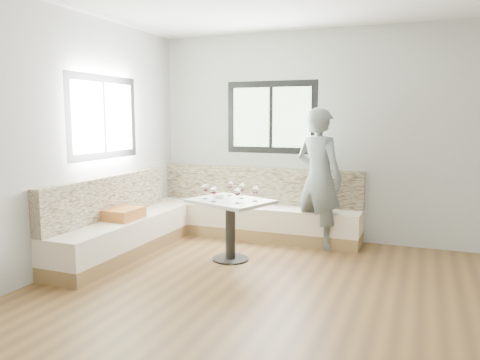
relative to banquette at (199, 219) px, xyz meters
name	(u,v)px	position (x,y,z in m)	size (l,w,h in m)	color
room	(276,146)	(1.51, -1.55, 1.08)	(5.01, 5.01, 2.81)	brown
banquette	(199,219)	(0.00, 0.00, 0.00)	(2.90, 2.80, 0.95)	brown
table	(230,215)	(0.64, -0.49, 0.20)	(1.04, 0.93, 0.71)	black
person	(319,178)	(1.47, 0.42, 0.55)	(0.65, 0.42, 1.77)	slate
olive_ramekin	(219,196)	(0.48, -0.44, 0.40)	(0.11, 0.11, 0.04)	white
wine_glass_a	(205,188)	(0.35, -0.54, 0.50)	(0.08, 0.08, 0.18)	white
wine_glass_b	(214,191)	(0.52, -0.68, 0.50)	(0.08, 0.08, 0.18)	white
wine_glass_c	(237,192)	(0.80, -0.66, 0.50)	(0.08, 0.08, 0.18)	white
wine_glass_d	(242,188)	(0.73, -0.36, 0.50)	(0.08, 0.08, 0.18)	white
wine_glass_e	(255,190)	(0.94, -0.48, 0.50)	(0.08, 0.08, 0.18)	white
wine_glass_f	(230,185)	(0.53, -0.23, 0.50)	(0.08, 0.08, 0.18)	white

